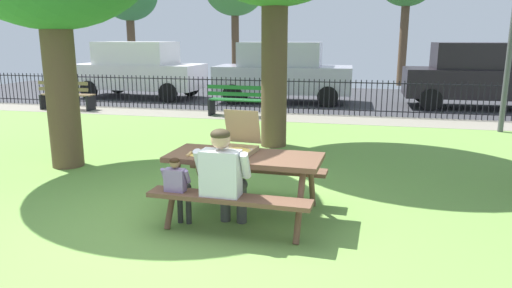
{
  "coord_description": "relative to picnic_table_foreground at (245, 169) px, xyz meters",
  "views": [
    {
      "loc": [
        1.96,
        -4.75,
        2.13
      ],
      "look_at": [
        0.63,
        1.05,
        0.75
      ],
      "focal_mm": 32.77,
      "sensor_mm": 36.0,
      "label": 1
    }
  ],
  "objects": [
    {
      "name": "cobblestone_walkway",
      "position": [
        -0.64,
        7.11,
        -0.6
      ],
      "size": [
        28.0,
        1.4,
        0.01
      ],
      "primitive_type": "cube",
      "color": "gray"
    },
    {
      "name": "adult_at_table",
      "position": [
        -0.11,
        -0.5,
        0.06
      ],
      "size": [
        0.62,
        0.6,
        1.19
      ],
      "color": "#3F3F3F",
      "rests_on": "ground"
    },
    {
      "name": "park_bench_left",
      "position": [
        -7.19,
        6.97,
        -0.18
      ],
      "size": [
        1.6,
        0.48,
        0.85
      ],
      "color": "olive",
      "rests_on": "ground"
    },
    {
      "name": "iron_fence_streetside",
      "position": [
        -0.64,
        7.81,
        -0.1
      ],
      "size": [
        21.95,
        0.03,
        0.98
      ],
      "color": "black",
      "rests_on": "ground"
    },
    {
      "name": "parked_car_center",
      "position": [
        4.72,
        10.04,
        0.41
      ],
      "size": [
        4.42,
        1.95,
        1.94
      ],
      "color": "black",
      "rests_on": "ground"
    },
    {
      "name": "parked_car_far_left",
      "position": [
        -6.37,
        10.04,
        0.41
      ],
      "size": [
        4.48,
        2.09,
        1.94
      ],
      "color": "white",
      "rests_on": "ground"
    },
    {
      "name": "pizza_slice_on_table",
      "position": [
        -0.54,
        -0.13,
        0.18
      ],
      "size": [
        0.27,
        0.21,
        0.02
      ],
      "color": "#EBC255",
      "rests_on": "picnic_table_foreground"
    },
    {
      "name": "child_at_table",
      "position": [
        -0.64,
        -0.5,
        -0.09
      ],
      "size": [
        0.33,
        0.32,
        0.84
      ],
      "color": "#303030",
      "rests_on": "ground"
    },
    {
      "name": "park_bench_center",
      "position": [
        -1.97,
        6.97,
        -0.18
      ],
      "size": [
        1.62,
        0.54,
        0.85
      ],
      "color": "#21682E",
      "rests_on": "ground"
    },
    {
      "name": "ground",
      "position": [
        -0.64,
        1.72,
        -0.61
      ],
      "size": [
        28.0,
        12.19,
        0.02
      ],
      "primitive_type": "cube",
      "color": "#73A048"
    },
    {
      "name": "parked_car_left",
      "position": [
        -1.27,
        10.04,
        0.41
      ],
      "size": [
        4.45,
        2.01,
        1.94
      ],
      "color": "#B3B0C0",
      "rests_on": "ground"
    },
    {
      "name": "picnic_table_foreground",
      "position": [
        0.0,
        0.0,
        0.0
      ],
      "size": [
        1.86,
        1.56,
        0.79
      ],
      "color": "brown",
      "rests_on": "ground"
    },
    {
      "name": "street_asphalt",
      "position": [
        -0.64,
        11.34,
        -0.6
      ],
      "size": [
        28.0,
        7.05,
        0.01
      ],
      "primitive_type": "cube",
      "color": "#38383D"
    },
    {
      "name": "pizza_box_open",
      "position": [
        -0.12,
        0.15,
        0.27
      ],
      "size": [
        0.49,
        0.56,
        0.49
      ],
      "color": "tan",
      "rests_on": "picnic_table_foreground"
    }
  ]
}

